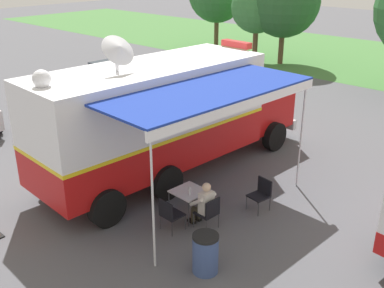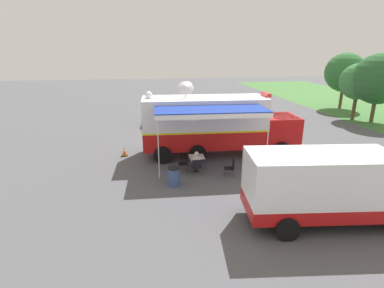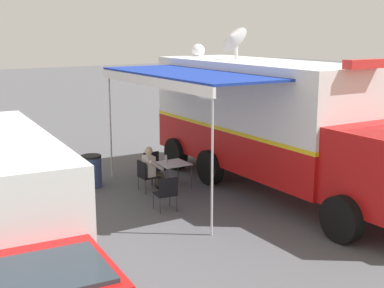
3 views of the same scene
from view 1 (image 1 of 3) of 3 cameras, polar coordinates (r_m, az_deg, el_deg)
ground_plane at (r=14.12m, az=-4.85°, el=-4.22°), size 100.00×100.00×0.00m
lot_stripe at (r=17.64m, az=-3.45°, el=1.44°), size 0.34×4.80×0.01m
command_truck at (r=13.79m, az=-2.63°, el=3.93°), size 5.12×9.59×4.53m
folding_table at (r=11.81m, az=-0.37°, el=-6.12°), size 0.84×0.84×0.73m
water_bottle at (r=11.56m, az=-0.29°, el=-5.89°), size 0.07×0.07×0.22m
folding_chair_at_table at (r=11.34m, az=2.15°, el=-8.37°), size 0.50×0.50×0.87m
folding_chair_beside_table at (r=11.28m, az=-2.83°, el=-8.58°), size 0.50×0.50×0.87m
folding_chair_spare_by_truck at (r=12.32m, az=8.65°, el=-5.94°), size 0.55×0.55×0.87m
seated_responder at (r=11.38m, az=1.47°, el=-7.43°), size 0.67×0.57×1.25m
trash_bin at (r=10.00m, az=1.69°, el=-13.49°), size 0.57×0.57×0.91m
car_behind_truck at (r=22.15m, az=-9.02°, el=7.99°), size 2.02×4.20×1.76m
tree_left_of_centre at (r=29.43m, az=8.12°, el=16.58°), size 3.21×3.21×5.02m
tree_right_of_centre at (r=29.26m, az=11.47°, el=17.03°), size 4.28×4.28×5.90m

